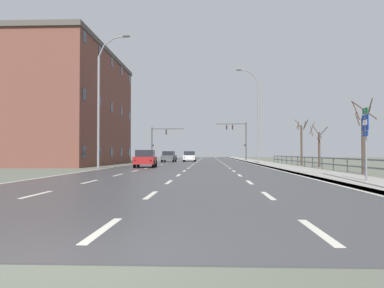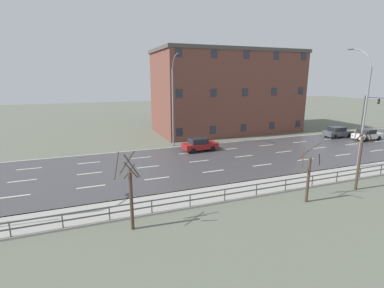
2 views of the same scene
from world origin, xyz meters
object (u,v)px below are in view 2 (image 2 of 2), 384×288
(street_lamp_midground, at_px, (363,111))
(street_lamp_left_bank, at_px, (173,103))
(traffic_signal_left, at_px, (370,107))
(car_far_left, at_px, (200,145))
(car_far_right, at_px, (338,132))
(brick_building, at_px, (227,91))
(car_near_left, at_px, (367,135))

(street_lamp_midground, height_order, street_lamp_left_bank, street_lamp_left_bank)
(traffic_signal_left, distance_m, car_far_left, 31.71)
(street_lamp_left_bank, xyz_separation_m, car_far_left, (3.50, 2.10, -4.70))
(traffic_signal_left, distance_m, car_far_right, 10.45)
(car_far_right, relative_size, car_far_left, 1.00)
(street_lamp_midground, relative_size, car_far_right, 2.69)
(street_lamp_midground, distance_m, brick_building, 22.48)
(car_far_left, bearing_deg, brick_building, 136.84)
(traffic_signal_left, distance_m, car_near_left, 9.71)
(car_near_left, distance_m, car_far_left, 24.29)
(car_near_left, relative_size, car_far_left, 0.98)
(street_lamp_left_bank, relative_size, car_far_right, 2.70)
(street_lamp_midground, bearing_deg, street_lamp_left_bank, -137.02)
(street_lamp_left_bank, bearing_deg, car_near_left, 76.59)
(traffic_signal_left, xyz_separation_m, car_near_left, (5.68, -7.29, -2.98))
(street_lamp_midground, height_order, brick_building, brick_building)
(street_lamp_left_bank, height_order, brick_building, brick_building)
(car_far_right, height_order, brick_building, brick_building)
(car_near_left, bearing_deg, street_lamp_midground, -55.84)
(car_far_right, bearing_deg, street_lamp_left_bank, -95.20)
(car_far_right, bearing_deg, traffic_signal_left, 109.12)
(car_far_right, bearing_deg, brick_building, -127.85)
(brick_building, bearing_deg, traffic_signal_left, 70.10)
(street_lamp_left_bank, bearing_deg, brick_building, 123.44)
(street_lamp_midground, bearing_deg, car_near_left, 124.77)
(street_lamp_midground, height_order, car_far_left, street_lamp_midground)
(brick_building, bearing_deg, street_lamp_left_bank, -56.56)
(car_far_right, xyz_separation_m, brick_building, (-10.85, -12.61, 5.57))
(street_lamp_left_bank, bearing_deg, car_far_right, 81.95)
(car_near_left, height_order, car_far_left, same)
(street_lamp_left_bank, height_order, car_far_right, street_lamp_left_bank)
(street_lamp_left_bank, relative_size, car_near_left, 2.74)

